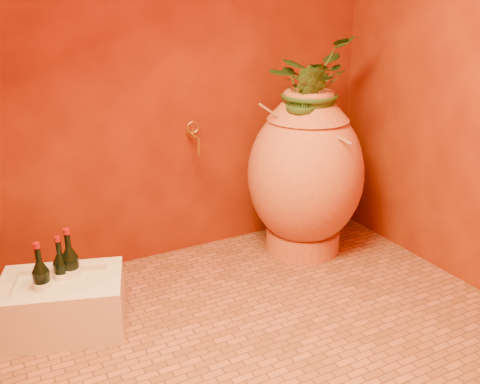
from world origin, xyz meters
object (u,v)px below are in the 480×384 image
stone_basin (63,305)px  wine_bottle_a (62,274)px  wine_bottle_c (42,284)px  amphora (305,174)px  wine_bottle_b (71,271)px  wall_tap (194,136)px

stone_basin → wine_bottle_a: wine_bottle_a is taller
wine_bottle_c → amphora: bearing=6.3°
amphora → wine_bottle_c: bearing=-173.7°
amphora → wine_bottle_b: (-1.46, -0.12, -0.24)m
amphora → wine_bottle_c: amphora is taller
stone_basin → wall_tap: (0.90, 0.44, 0.63)m
wine_bottle_a → wine_bottle_b: 0.05m
amphora → wine_bottle_a: size_ratio=3.23×
wall_tap → amphora: bearing=-22.4°
stone_basin → wine_bottle_b: size_ratio=1.89×
stone_basin → wall_tap: size_ratio=3.60×
wall_tap → wine_bottle_c: bearing=-156.1°
amphora → wine_bottle_c: size_ratio=3.06×
stone_basin → wine_bottle_a: size_ratio=2.10×
stone_basin → wine_bottle_a: (0.02, 0.07, 0.13)m
amphora → stone_basin: bearing=-173.1°
amphora → wall_tap: 0.72m
amphora → wine_bottle_a: amphora is taller
stone_basin → wine_bottle_c: (-0.08, 0.01, 0.14)m
amphora → wine_bottle_a: bearing=-175.6°
amphora → wine_bottle_b: 1.48m
wine_bottle_a → wall_tap: 1.08m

